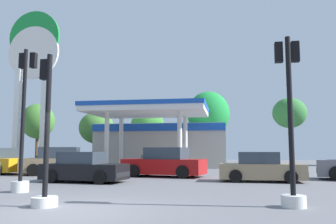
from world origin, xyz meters
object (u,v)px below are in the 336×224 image
tree_3 (208,114)px  tree_2 (147,125)px  car_3 (62,162)px  traffic_signal_2 (23,135)px  traffic_signal_3 (46,156)px  tree_0 (38,121)px  car_5 (84,168)px  tree_1 (97,128)px  car_1 (164,163)px  car_2 (261,168)px  tree_4 (290,113)px  traffic_signal_1 (291,137)px  station_pole_sign (33,67)px

tree_3 → tree_2: bearing=172.4°
car_3 → traffic_signal_2: traffic_signal_2 is taller
traffic_signal_3 → tree_0: 30.84m
car_5 → traffic_signal_2: bearing=-100.0°
car_5 → tree_1: bearing=109.5°
car_1 → tree_2: size_ratio=0.87×
car_2 → car_5: bearing=-168.9°
tree_1 → tree_3: (11.81, -1.32, 1.13)m
car_3 → tree_3: bearing=59.3°
tree_1 → tree_3: size_ratio=0.77×
tree_0 → tree_4: tree_0 is taller
traffic_signal_2 → traffic_signal_1: bearing=-11.6°
car_3 → tree_4: size_ratio=0.77×
station_pole_sign → traffic_signal_3: station_pole_sign is taller
station_pole_sign → tree_1: station_pole_sign is taller
car_5 → tree_0: 24.33m
tree_4 → station_pole_sign: bearing=-153.7°
car_5 → traffic_signal_2: 4.26m
traffic_signal_1 → station_pole_sign: bearing=138.3°
car_2 → traffic_signal_3: 10.59m
tree_4 → traffic_signal_1: bearing=-99.9°
car_3 → tree_1: (-3.63, 15.07, 3.05)m
station_pole_sign → car_1: bearing=-23.5°
traffic_signal_3 → tree_3: (3.19, 24.83, 3.60)m
traffic_signal_1 → tree_1: 29.44m
station_pole_sign → car_2: station_pole_sign is taller
station_pole_sign → traffic_signal_1: 22.67m
station_pole_sign → car_5: station_pole_sign is taller
station_pole_sign → car_3: bearing=-42.7°
traffic_signal_2 → tree_3: size_ratio=0.73×
traffic_signal_3 → tree_3: size_ratio=0.58×
station_pole_sign → car_2: size_ratio=3.11×
station_pole_sign → car_2: bearing=-23.7°
station_pole_sign → tree_4: 23.23m
traffic_signal_3 → tree_1: tree_1 is taller
traffic_signal_1 → traffic_signal_2: 9.16m
station_pole_sign → tree_3: station_pole_sign is taller
station_pole_sign → tree_1: size_ratio=2.24×
car_5 → traffic_signal_1: bearing=-35.1°
station_pole_sign → tree_2: 12.80m
traffic_signal_2 → car_1: bearing=64.0°
car_1 → tree_4: tree_4 is taller
tree_1 → tree_2: 5.63m
car_1 → tree_1: 18.68m
traffic_signal_2 → tree_4: bearing=59.9°
car_5 → tree_1: 20.79m
car_3 → tree_0: tree_0 is taller
car_1 → tree_2: bearing=106.3°
tree_2 → car_2: bearing=-61.3°
station_pole_sign → car_1: station_pole_sign is taller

